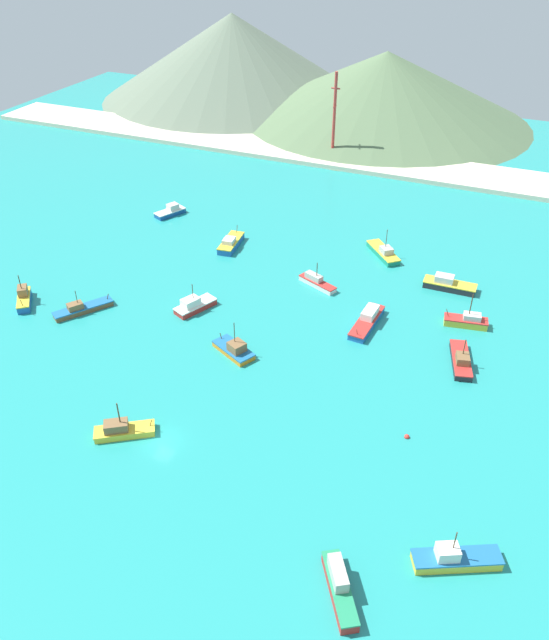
{
  "coord_description": "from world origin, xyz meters",
  "views": [
    {
      "loc": [
        37.49,
        -49.33,
        61.05
      ],
      "look_at": [
        2.6,
        32.16,
        0.17
      ],
      "focal_mm": 35.23,
      "sensor_mm": 36.0,
      "label": 1
    }
  ],
  "objects_px": {
    "fishing_boat_3": "(171,211)",
    "fishing_boat_14": "(455,558)",
    "fishing_boat_5": "(231,243)",
    "fishing_boat_7": "(339,586)",
    "fishing_boat_15": "(194,305)",
    "fishing_boat_10": "(82,308)",
    "fishing_boat_9": "(367,320)",
    "fishing_boat_13": "(467,321)",
    "buoy_0": "(407,437)",
    "fishing_boat_12": "(234,349)",
    "fishing_boat_0": "(384,252)",
    "fishing_boat_11": "(122,430)",
    "fishing_boat_2": "(449,284)",
    "radio_tower": "(334,116)",
    "fishing_boat_4": "(461,360)",
    "fishing_boat_1": "(317,282)",
    "fishing_boat_6": "(24,298)"
  },
  "relations": [
    {
      "from": "fishing_boat_0",
      "to": "fishing_boat_14",
      "type": "relative_size",
      "value": 0.94
    },
    {
      "from": "fishing_boat_3",
      "to": "fishing_boat_7",
      "type": "height_order",
      "value": "fishing_boat_7"
    },
    {
      "from": "fishing_boat_0",
      "to": "fishing_boat_5",
      "type": "height_order",
      "value": "fishing_boat_0"
    },
    {
      "from": "fishing_boat_3",
      "to": "fishing_boat_7",
      "type": "bearing_deg",
      "value": -48.76
    },
    {
      "from": "fishing_boat_13",
      "to": "buoy_0",
      "type": "xyz_separation_m",
      "value": [
        -3.06,
        -30.09,
        -0.8
      ]
    },
    {
      "from": "fishing_boat_1",
      "to": "fishing_boat_15",
      "type": "height_order",
      "value": "fishing_boat_15"
    },
    {
      "from": "fishing_boat_0",
      "to": "fishing_boat_9",
      "type": "xyz_separation_m",
      "value": [
        3.85,
        -24.89,
        0.13
      ]
    },
    {
      "from": "fishing_boat_0",
      "to": "fishing_boat_4",
      "type": "height_order",
      "value": "fishing_boat_0"
    },
    {
      "from": "fishing_boat_7",
      "to": "fishing_boat_9",
      "type": "distance_m",
      "value": 50.14
    },
    {
      "from": "fishing_boat_10",
      "to": "fishing_boat_12",
      "type": "height_order",
      "value": "fishing_boat_12"
    },
    {
      "from": "fishing_boat_15",
      "to": "buoy_0",
      "type": "relative_size",
      "value": 11.52
    },
    {
      "from": "buoy_0",
      "to": "fishing_boat_10",
      "type": "bearing_deg",
      "value": 172.47
    },
    {
      "from": "fishing_boat_3",
      "to": "fishing_boat_7",
      "type": "xyz_separation_m",
      "value": [
        64.55,
        -73.64,
        0.29
      ]
    },
    {
      "from": "fishing_boat_7",
      "to": "fishing_boat_10",
      "type": "height_order",
      "value": "fishing_boat_10"
    },
    {
      "from": "fishing_boat_1",
      "to": "fishing_boat_10",
      "type": "height_order",
      "value": "fishing_boat_1"
    },
    {
      "from": "fishing_boat_2",
      "to": "fishing_boat_5",
      "type": "height_order",
      "value": "fishing_boat_5"
    },
    {
      "from": "fishing_boat_2",
      "to": "fishing_boat_15",
      "type": "bearing_deg",
      "value": -148.18
    },
    {
      "from": "fishing_boat_2",
      "to": "radio_tower",
      "type": "xyz_separation_m",
      "value": [
        -41.72,
        55.8,
        10.79
      ]
    },
    {
      "from": "fishing_boat_12",
      "to": "fishing_boat_0",
      "type": "bearing_deg",
      "value": 71.97
    },
    {
      "from": "fishing_boat_12",
      "to": "fishing_boat_14",
      "type": "height_order",
      "value": "fishing_boat_12"
    },
    {
      "from": "fishing_boat_13",
      "to": "radio_tower",
      "type": "distance_m",
      "value": 82.06
    },
    {
      "from": "fishing_boat_2",
      "to": "fishing_boat_5",
      "type": "bearing_deg",
      "value": -178.7
    },
    {
      "from": "fishing_boat_11",
      "to": "fishing_boat_3",
      "type": "bearing_deg",
      "value": 115.65
    },
    {
      "from": "fishing_boat_9",
      "to": "fishing_boat_13",
      "type": "distance_m",
      "value": 16.79
    },
    {
      "from": "fishing_boat_3",
      "to": "radio_tower",
      "type": "xyz_separation_m",
      "value": [
        22.18,
        48.24,
        10.89
      ]
    },
    {
      "from": "fishing_boat_10",
      "to": "fishing_boat_11",
      "type": "xyz_separation_m",
      "value": [
        23.87,
        -22.48,
        0.16
      ]
    },
    {
      "from": "fishing_boat_3",
      "to": "fishing_boat_15",
      "type": "height_order",
      "value": "fishing_boat_15"
    },
    {
      "from": "fishing_boat_13",
      "to": "fishing_boat_15",
      "type": "relative_size",
      "value": 0.92
    },
    {
      "from": "fishing_boat_13",
      "to": "fishing_boat_12",
      "type": "bearing_deg",
      "value": -145.47
    },
    {
      "from": "fishing_boat_14",
      "to": "fishing_boat_11",
      "type": "bearing_deg",
      "value": 176.98
    },
    {
      "from": "fishing_boat_4",
      "to": "fishing_boat_13",
      "type": "relative_size",
      "value": 1.3
    },
    {
      "from": "fishing_boat_10",
      "to": "fishing_boat_15",
      "type": "height_order",
      "value": "fishing_boat_15"
    },
    {
      "from": "fishing_boat_5",
      "to": "fishing_boat_7",
      "type": "relative_size",
      "value": 1.08
    },
    {
      "from": "fishing_boat_7",
      "to": "fishing_boat_14",
      "type": "distance_m",
      "value": 13.36
    },
    {
      "from": "fishing_boat_6",
      "to": "fishing_boat_15",
      "type": "bearing_deg",
      "value": 19.26
    },
    {
      "from": "fishing_boat_13",
      "to": "fishing_boat_6",
      "type": "bearing_deg",
      "value": -161.96
    },
    {
      "from": "fishing_boat_3",
      "to": "fishing_boat_14",
      "type": "height_order",
      "value": "fishing_boat_14"
    },
    {
      "from": "fishing_boat_11",
      "to": "fishing_boat_12",
      "type": "xyz_separation_m",
      "value": [
        5.93,
        22.2,
        -0.01
      ]
    },
    {
      "from": "fishing_boat_11",
      "to": "fishing_boat_15",
      "type": "bearing_deg",
      "value": 101.3
    },
    {
      "from": "fishing_boat_10",
      "to": "fishing_boat_4",
      "type": "bearing_deg",
      "value": 10.01
    },
    {
      "from": "fishing_boat_10",
      "to": "fishing_boat_12",
      "type": "xyz_separation_m",
      "value": [
        29.8,
        -0.28,
        0.14
      ]
    },
    {
      "from": "fishing_boat_5",
      "to": "fishing_boat_11",
      "type": "relative_size",
      "value": 1.13
    },
    {
      "from": "fishing_boat_11",
      "to": "fishing_boat_14",
      "type": "xyz_separation_m",
      "value": [
        44.8,
        -2.36,
        0.09
      ]
    },
    {
      "from": "fishing_boat_5",
      "to": "fishing_boat_14",
      "type": "xyz_separation_m",
      "value": [
        55.59,
        -56.84,
        0.06
      ]
    },
    {
      "from": "fishing_boat_4",
      "to": "fishing_boat_5",
      "type": "xyz_separation_m",
      "value": [
        -50.31,
        20.82,
        0.1
      ]
    },
    {
      "from": "fishing_boat_12",
      "to": "fishing_boat_13",
      "type": "bearing_deg",
      "value": 34.53
    },
    {
      "from": "fishing_boat_9",
      "to": "fishing_boat_10",
      "type": "distance_m",
      "value": 49.59
    },
    {
      "from": "fishing_boat_0",
      "to": "fishing_boat_13",
      "type": "xyz_separation_m",
      "value": [
        19.36,
        -18.48,
        0.15
      ]
    },
    {
      "from": "fishing_boat_2",
      "to": "buoy_0",
      "type": "relative_size",
      "value": 13.55
    },
    {
      "from": "fishing_boat_11",
      "to": "fishing_boat_13",
      "type": "distance_m",
      "value": 59.1
    }
  ]
}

